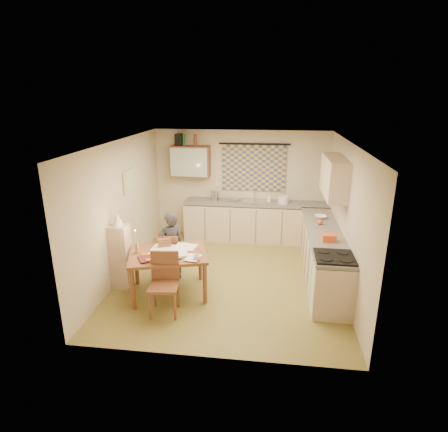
# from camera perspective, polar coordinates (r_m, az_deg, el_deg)

# --- Properties ---
(floor) EXTENTS (4.00, 4.50, 0.02)m
(floor) POSITION_cam_1_polar(r_m,az_deg,el_deg) (7.10, 0.82, -9.38)
(floor) COLOR olive
(floor) RESTS_ON ground
(ceiling) EXTENTS (4.00, 4.50, 0.02)m
(ceiling) POSITION_cam_1_polar(r_m,az_deg,el_deg) (6.34, 0.93, 11.25)
(ceiling) COLOR white
(ceiling) RESTS_ON floor
(wall_back) EXTENTS (4.00, 0.02, 2.50)m
(wall_back) POSITION_cam_1_polar(r_m,az_deg,el_deg) (8.78, 2.56, 4.84)
(wall_back) COLOR beige
(wall_back) RESTS_ON floor
(wall_front) EXTENTS (4.00, 0.02, 2.50)m
(wall_front) POSITION_cam_1_polar(r_m,az_deg,el_deg) (4.53, -2.41, -8.38)
(wall_front) COLOR beige
(wall_front) RESTS_ON floor
(wall_left) EXTENTS (0.02, 4.50, 2.50)m
(wall_left) POSITION_cam_1_polar(r_m,az_deg,el_deg) (7.11, -15.44, 0.97)
(wall_left) COLOR beige
(wall_left) RESTS_ON floor
(wall_right) EXTENTS (0.02, 4.50, 2.50)m
(wall_right) POSITION_cam_1_polar(r_m,az_deg,el_deg) (6.70, 18.21, -0.35)
(wall_right) COLOR beige
(wall_right) RESTS_ON floor
(window_blind) EXTENTS (1.45, 0.03, 1.05)m
(window_blind) POSITION_cam_1_polar(r_m,az_deg,el_deg) (8.64, 4.57, 7.29)
(window_blind) COLOR #344A79
(window_blind) RESTS_ON wall_back
(curtain_rod) EXTENTS (1.60, 0.04, 0.04)m
(curtain_rod) POSITION_cam_1_polar(r_m,az_deg,el_deg) (8.53, 4.66, 10.89)
(curtain_rod) COLOR black
(curtain_rod) RESTS_ON wall_back
(wall_cabinet) EXTENTS (0.90, 0.34, 0.70)m
(wall_cabinet) POSITION_cam_1_polar(r_m,az_deg,el_deg) (8.66, -5.18, 8.32)
(wall_cabinet) COLOR brown
(wall_cabinet) RESTS_ON wall_back
(wall_cabinet_glass) EXTENTS (0.84, 0.02, 0.64)m
(wall_cabinet_glass) POSITION_cam_1_polar(r_m,az_deg,el_deg) (8.50, -5.42, 8.12)
(wall_cabinet_glass) COLOR #99B2A5
(wall_cabinet_glass) RESTS_ON wall_back
(upper_cabinet_right) EXTENTS (0.34, 1.30, 0.70)m
(upper_cabinet_right) POSITION_cam_1_polar(r_m,az_deg,el_deg) (7.04, 16.47, 5.76)
(upper_cabinet_right) COLOR tan
(upper_cabinet_right) RESTS_ON wall_right
(framed_print) EXTENTS (0.04, 0.50, 0.40)m
(framed_print) POSITION_cam_1_polar(r_m,az_deg,el_deg) (7.34, -14.27, 5.24)
(framed_print) COLOR beige
(framed_print) RESTS_ON wall_left
(print_canvas) EXTENTS (0.01, 0.42, 0.32)m
(print_canvas) POSITION_cam_1_polar(r_m,az_deg,el_deg) (7.33, -14.09, 5.23)
(print_canvas) COLOR silver
(print_canvas) RESTS_ON wall_left
(counter_back) EXTENTS (3.30, 0.62, 0.92)m
(counter_back) POSITION_cam_1_polar(r_m,az_deg,el_deg) (8.68, 4.95, -0.86)
(counter_back) COLOR tan
(counter_back) RESTS_ON floor
(counter_right) EXTENTS (0.62, 2.95, 0.92)m
(counter_right) POSITION_cam_1_polar(r_m,az_deg,el_deg) (7.13, 14.82, -5.79)
(counter_right) COLOR tan
(counter_right) RESTS_ON floor
(stove) EXTENTS (0.61, 0.61, 0.95)m
(stove) POSITION_cam_1_polar(r_m,az_deg,el_deg) (6.10, 16.11, -9.94)
(stove) COLOR white
(stove) RESTS_ON floor
(sink) EXTENTS (0.61, 0.52, 0.10)m
(sink) POSITION_cam_1_polar(r_m,az_deg,el_deg) (8.55, 4.58, 1.87)
(sink) COLOR silver
(sink) RESTS_ON counter_back
(tap) EXTENTS (0.04, 0.04, 0.28)m
(tap) POSITION_cam_1_polar(r_m,az_deg,el_deg) (8.68, 4.72, 3.34)
(tap) COLOR silver
(tap) RESTS_ON counter_back
(dish_rack) EXTENTS (0.42, 0.38, 0.06)m
(dish_rack) POSITION_cam_1_polar(r_m,az_deg,el_deg) (8.57, 1.03, 2.45)
(dish_rack) COLOR silver
(dish_rack) RESTS_ON counter_back
(kettle) EXTENTS (0.21, 0.21, 0.24)m
(kettle) POSITION_cam_1_polar(r_m,az_deg,el_deg) (8.60, -1.41, 3.12)
(kettle) COLOR silver
(kettle) RESTS_ON counter_back
(mixing_bowl) EXTENTS (0.29, 0.29, 0.16)m
(mixing_bowl) POSITION_cam_1_polar(r_m,az_deg,el_deg) (8.52, 9.02, 2.47)
(mixing_bowl) COLOR white
(mixing_bowl) RESTS_ON counter_back
(soap_bottle) EXTENTS (0.12, 0.13, 0.17)m
(soap_bottle) POSITION_cam_1_polar(r_m,az_deg,el_deg) (8.56, 6.81, 2.68)
(soap_bottle) COLOR white
(soap_bottle) RESTS_ON counter_back
(bowl) EXTENTS (0.30, 0.30, 0.06)m
(bowl) POSITION_cam_1_polar(r_m,az_deg,el_deg) (7.65, 14.47, -0.12)
(bowl) COLOR white
(bowl) RESTS_ON counter_right
(orange_bag) EXTENTS (0.23, 0.17, 0.12)m
(orange_bag) POSITION_cam_1_polar(r_m,az_deg,el_deg) (6.50, 15.68, -3.20)
(orange_bag) COLOR #D95821
(orange_bag) RESTS_ON counter_right
(fruit_orange) EXTENTS (0.10, 0.10, 0.10)m
(fruit_orange) POSITION_cam_1_polar(r_m,az_deg,el_deg) (7.27, 14.42, -0.88)
(fruit_orange) COLOR #D95821
(fruit_orange) RESTS_ON counter_right
(speaker) EXTENTS (0.17, 0.21, 0.26)m
(speaker) POSITION_cam_1_polar(r_m,az_deg,el_deg) (8.65, -6.83, 11.46)
(speaker) COLOR black
(speaker) RESTS_ON wall_cabinet
(bottle_green) EXTENTS (0.08, 0.08, 0.26)m
(bottle_green) POSITION_cam_1_polar(r_m,az_deg,el_deg) (8.62, -6.17, 11.47)
(bottle_green) COLOR #195926
(bottle_green) RESTS_ON wall_cabinet
(bottle_brown) EXTENTS (0.07, 0.07, 0.26)m
(bottle_brown) POSITION_cam_1_polar(r_m,az_deg,el_deg) (8.57, -4.41, 11.47)
(bottle_brown) COLOR brown
(bottle_brown) RESTS_ON wall_cabinet
(dining_table) EXTENTS (1.48, 1.27, 0.75)m
(dining_table) POSITION_cam_1_polar(r_m,az_deg,el_deg) (6.48, -8.40, -8.59)
(dining_table) COLOR brown
(dining_table) RESTS_ON floor
(chair_far) EXTENTS (0.45, 0.45, 0.88)m
(chair_far) POSITION_cam_1_polar(r_m,az_deg,el_deg) (7.04, -8.30, -7.25)
(chair_far) COLOR brown
(chair_far) RESTS_ON floor
(chair_near) EXTENTS (0.48, 0.48, 0.97)m
(chair_near) POSITION_cam_1_polar(r_m,az_deg,el_deg) (5.99, -9.06, -11.85)
(chair_near) COLOR brown
(chair_near) RESTS_ON floor
(person) EXTENTS (0.76, 0.75, 1.29)m
(person) POSITION_cam_1_polar(r_m,az_deg,el_deg) (6.85, -8.08, -4.59)
(person) COLOR black
(person) RESTS_ON floor
(shelf_stand) EXTENTS (0.32, 0.30, 1.15)m
(shelf_stand) POSITION_cam_1_polar(r_m,az_deg,el_deg) (6.79, -15.45, -5.96)
(shelf_stand) COLOR tan
(shelf_stand) RESTS_ON floor
(lampshade) EXTENTS (0.20, 0.20, 0.22)m
(lampshade) POSITION_cam_1_polar(r_m,az_deg,el_deg) (6.54, -15.95, -0.46)
(lampshade) COLOR beige
(lampshade) RESTS_ON shelf_stand
(letter_rack) EXTENTS (0.24, 0.19, 0.16)m
(letter_rack) POSITION_cam_1_polar(r_m,az_deg,el_deg) (6.52, -9.05, -4.08)
(letter_rack) COLOR brown
(letter_rack) RESTS_ON dining_table
(mug) EXTENTS (0.20, 0.20, 0.09)m
(mug) POSITION_cam_1_polar(r_m,az_deg,el_deg) (5.98, -4.20, -6.38)
(mug) COLOR white
(mug) RESTS_ON dining_table
(magazine) EXTENTS (0.44, 0.45, 0.03)m
(magazine) POSITION_cam_1_polar(r_m,az_deg,el_deg) (6.11, -12.83, -6.59)
(magazine) COLOR maroon
(magazine) RESTS_ON dining_table
(book) EXTENTS (0.34, 0.35, 0.02)m
(book) POSITION_cam_1_polar(r_m,az_deg,el_deg) (6.22, -12.41, -6.14)
(book) COLOR #D95821
(book) RESTS_ON dining_table
(orange_box) EXTENTS (0.13, 0.10, 0.04)m
(orange_box) POSITION_cam_1_polar(r_m,az_deg,el_deg) (6.05, -11.24, -6.66)
(orange_box) COLOR #D95821
(orange_box) RESTS_ON dining_table
(eyeglasses) EXTENTS (0.14, 0.08, 0.02)m
(eyeglasses) POSITION_cam_1_polar(r_m,az_deg,el_deg) (6.06, -7.09, -6.51)
(eyeglasses) COLOR black
(eyeglasses) RESTS_ON dining_table
(candle_holder) EXTENTS (0.08, 0.08, 0.18)m
(candle_holder) POSITION_cam_1_polar(r_m,az_deg,el_deg) (6.37, -13.17, -4.80)
(candle_holder) COLOR silver
(candle_holder) RESTS_ON dining_table
(candle) EXTENTS (0.03, 0.03, 0.22)m
(candle) POSITION_cam_1_polar(r_m,az_deg,el_deg) (6.29, -13.40, -3.15)
(candle) COLOR white
(candle) RESTS_ON dining_table
(candle_flame) EXTENTS (0.02, 0.02, 0.02)m
(candle_flame) POSITION_cam_1_polar(r_m,az_deg,el_deg) (6.23, -13.38, -2.16)
(candle_flame) COLOR #FFCC66
(candle_flame) RESTS_ON dining_table
(papers) EXTENTS (0.90, 0.81, 0.02)m
(papers) POSITION_cam_1_polar(r_m,az_deg,el_deg) (6.31, -7.86, -5.46)
(papers) COLOR white
(papers) RESTS_ON dining_table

